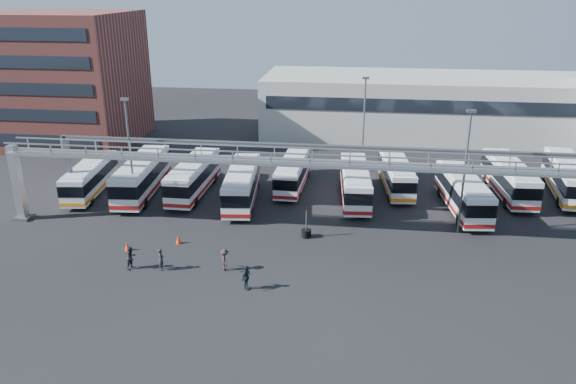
# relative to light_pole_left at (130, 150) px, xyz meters

# --- Properties ---
(ground) EXTENTS (140.00, 140.00, 0.00)m
(ground) POSITION_rel_light_pole_left_xyz_m (16.00, -8.00, -5.73)
(ground) COLOR black
(ground) RESTS_ON ground
(gantry) EXTENTS (51.40, 5.15, 7.10)m
(gantry) POSITION_rel_light_pole_left_xyz_m (16.00, -2.13, -0.22)
(gantry) COLOR gray
(gantry) RESTS_ON ground
(apartment_building) EXTENTS (18.00, 15.00, 16.00)m
(apartment_building) POSITION_rel_light_pole_left_xyz_m (-18.00, 22.00, 2.27)
(apartment_building) COLOR brown
(apartment_building) RESTS_ON ground
(warehouse) EXTENTS (42.00, 14.00, 8.00)m
(warehouse) POSITION_rel_light_pole_left_xyz_m (28.00, 30.00, -1.73)
(warehouse) COLOR #9E9E99
(warehouse) RESTS_ON ground
(light_pole_left) EXTENTS (0.70, 0.35, 10.21)m
(light_pole_left) POSITION_rel_light_pole_left_xyz_m (0.00, 0.00, 0.00)
(light_pole_left) COLOR #4C4F54
(light_pole_left) RESTS_ON ground
(light_pole_mid) EXTENTS (0.70, 0.35, 10.21)m
(light_pole_mid) POSITION_rel_light_pole_left_xyz_m (28.00, -1.00, 0.00)
(light_pole_mid) COLOR #4C4F54
(light_pole_mid) RESTS_ON ground
(light_pole_back) EXTENTS (0.70, 0.35, 10.21)m
(light_pole_back) POSITION_rel_light_pole_left_xyz_m (20.00, 14.00, 0.00)
(light_pole_back) COLOR #4C4F54
(light_pole_back) RESTS_ON ground
(bus_0) EXTENTS (3.52, 10.25, 3.05)m
(bus_0) POSITION_rel_light_pole_left_xyz_m (-5.96, 3.74, -4.04)
(bus_0) COLOR silver
(bus_0) RESTS_ON ground
(bus_1) EXTENTS (3.62, 11.70, 3.50)m
(bus_1) POSITION_rel_light_pole_left_xyz_m (-0.87, 4.13, -3.79)
(bus_1) COLOR silver
(bus_1) RESTS_ON ground
(bus_2) EXTENTS (2.59, 10.80, 3.27)m
(bus_2) POSITION_rel_light_pole_left_xyz_m (3.97, 4.97, -3.92)
(bus_2) COLOR silver
(bus_2) RESTS_ON ground
(bus_3) EXTENTS (3.57, 11.03, 3.29)m
(bus_3) POSITION_rel_light_pole_left_xyz_m (9.06, 3.39, -3.91)
(bus_3) COLOR silver
(bus_3) RESTS_ON ground
(bus_4) EXTENTS (2.65, 10.10, 3.05)m
(bus_4) POSITION_rel_light_pole_left_xyz_m (13.26, 8.01, -4.04)
(bus_4) COLOR silver
(bus_4) RESTS_ON ground
(bus_5) EXTENTS (3.23, 10.77, 3.23)m
(bus_5) POSITION_rel_light_pole_left_xyz_m (19.43, 5.32, -3.94)
(bus_5) COLOR silver
(bus_5) RESTS_ON ground
(bus_6) EXTENTS (3.35, 10.27, 3.06)m
(bus_6) POSITION_rel_light_pole_left_xyz_m (23.37, 8.73, -4.03)
(bus_6) COLOR silver
(bus_6) RESTS_ON ground
(bus_7) EXTENTS (3.69, 11.09, 3.30)m
(bus_7) POSITION_rel_light_pole_left_xyz_m (29.00, 3.87, -3.90)
(bus_7) COLOR silver
(bus_7) RESTS_ON ground
(bus_8) EXTENTS (3.22, 11.04, 3.31)m
(bus_8) POSITION_rel_light_pole_left_xyz_m (33.97, 8.50, -3.89)
(bus_8) COLOR silver
(bus_8) RESTS_ON ground
(bus_9) EXTENTS (3.77, 11.40, 3.40)m
(bus_9) POSITION_rel_light_pole_left_xyz_m (39.47, 9.31, -3.85)
(bus_9) COLOR silver
(bus_9) RESTS_ON ground
(pedestrian_a) EXTENTS (0.50, 0.66, 1.63)m
(pedestrian_a) POSITION_rel_light_pole_left_xyz_m (6.08, -10.33, -4.91)
(pedestrian_a) COLOR #212129
(pedestrian_a) RESTS_ON ground
(pedestrian_b) EXTENTS (0.92, 1.02, 1.71)m
(pedestrian_b) POSITION_rel_light_pole_left_xyz_m (3.90, -10.45, -4.87)
(pedestrian_b) COLOR #251F2B
(pedestrian_b) RESTS_ON ground
(pedestrian_c) EXTENTS (0.93, 1.20, 1.63)m
(pedestrian_c) POSITION_rel_light_pole_left_xyz_m (10.58, -9.81, -4.91)
(pedestrian_c) COLOR #312220
(pedestrian_c) RESTS_ON ground
(pedestrian_d) EXTENTS (0.72, 1.10, 1.73)m
(pedestrian_d) POSITION_rel_light_pole_left_xyz_m (12.63, -12.22, -4.86)
(pedestrian_d) COLOR #18252C
(pedestrian_d) RESTS_ON ground
(cone_left) EXTENTS (0.52, 0.52, 0.66)m
(cone_left) POSITION_rel_light_pole_left_xyz_m (2.39, -7.69, -5.40)
(cone_left) COLOR #F5360D
(cone_left) RESTS_ON ground
(cone_right) EXTENTS (0.46, 0.46, 0.65)m
(cone_right) POSITION_rel_light_pole_left_xyz_m (5.90, -6.01, -5.40)
(cone_right) COLOR #F5360D
(cone_right) RESTS_ON ground
(tire_stack) EXTENTS (0.80, 0.80, 2.29)m
(tire_stack) POSITION_rel_light_pole_left_xyz_m (15.75, -3.50, -5.34)
(tire_stack) COLOR black
(tire_stack) RESTS_ON ground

